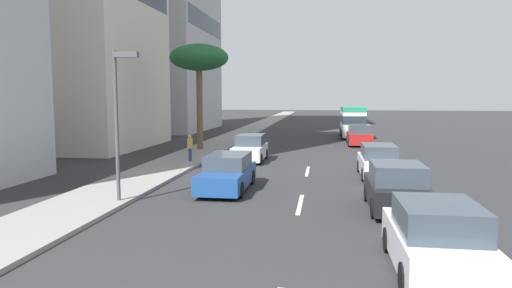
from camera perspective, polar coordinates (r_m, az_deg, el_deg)
The scene contains 14 objects.
ground_plane at distance 36.03m, azimuth 7.08°, elevation -0.47°, with size 198.00×198.00×0.00m, color #2D2D30.
sidewalk_right at distance 37.04m, azimuth -5.15°, elevation -0.16°, with size 162.00×3.11×0.15m, color gray.
lane_stripe_mid at distance 17.27m, azimuth 5.51°, elevation -7.47°, with size 3.20×0.16×0.01m, color silver.
lane_stripe_far at distance 24.75m, azimuth 6.43°, elevation -3.39°, with size 3.20×0.16×0.01m, color silver.
car_lead at distance 23.58m, azimuth 14.97°, elevation -2.13°, with size 4.41×1.79×1.64m.
car_second at distance 11.33m, azimuth 21.51°, elevation -11.03°, with size 4.07×1.92×1.66m.
car_third at distance 16.90m, azimuth 17.08°, elevation -5.28°, with size 4.03×1.95×1.69m.
car_fourth at distance 28.41m, azimuth -0.72°, elevation -0.58°, with size 4.05×1.84×1.65m.
car_fifth at distance 19.74m, azimuth -3.57°, elevation -3.61°, with size 4.74×1.88×1.53m.
car_sixth at distance 38.60m, azimuth 12.75°, elevation 1.05°, with size 4.49×1.93×1.71m.
minibus_seventh at distance 45.60m, azimuth 11.93°, elevation 2.86°, with size 6.87×2.26×3.00m.
pedestrian_near_lamp at distance 27.63m, azimuth -8.23°, elevation -0.34°, with size 0.34×0.25×1.57m.
palm_tree at distance 33.90m, azimuth -7.12°, elevation 10.46°, with size 4.26×4.26×7.63m.
street_lamp at distance 17.47m, azimuth -16.67°, elevation 4.51°, with size 0.24×0.97×5.50m.
Camera 1 is at (-4.30, -0.83, 4.01)m, focal length 32.09 mm.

